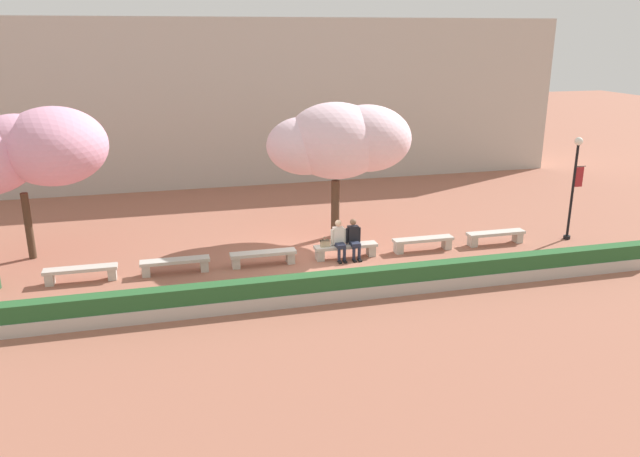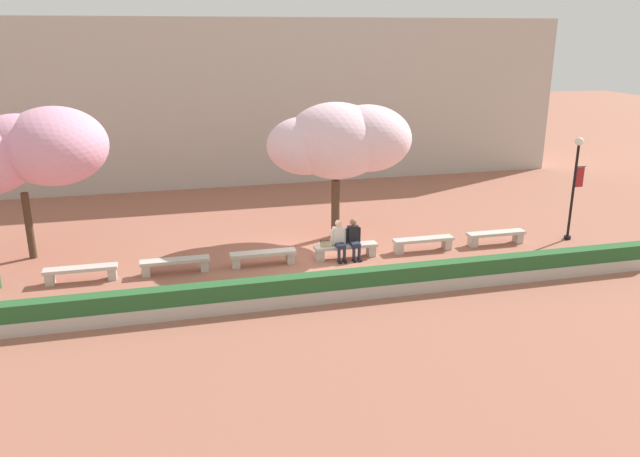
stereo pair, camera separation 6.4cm
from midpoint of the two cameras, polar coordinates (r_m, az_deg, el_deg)
name	(u,v)px [view 2 (the right image)]	position (r m, az deg, el deg)	size (l,w,h in m)	color
ground_plane	(305,261)	(20.00, -1.27, -3.02)	(100.00, 100.00, 0.00)	#9E604C
building_facade	(246,100)	(31.39, -6.74, 11.59)	(31.19, 4.00, 7.66)	#B7B2A8
stone_bench_west_end	(81,272)	(19.60, -20.94, -3.70)	(2.08, 0.43, 0.45)	#BCB7AD
stone_bench_near_west	(175,263)	(19.44, -13.01, -3.13)	(2.08, 0.43, 0.45)	#BCB7AD
stone_bench_center	(263,256)	(19.65, -5.12, -2.50)	(2.08, 0.43, 0.45)	#BCB7AD
stone_bench_near_east	(346,249)	(20.22, 2.46, -1.85)	(2.08, 0.43, 0.45)	#BCB7AD
stone_bench_east_end	(423,242)	(21.13, 9.50, -1.22)	(2.08, 0.43, 0.45)	#BCB7AD
stone_bench_far_east	(496,236)	(22.33, 15.87, -0.64)	(2.08, 0.43, 0.45)	#BCB7AD
person_seated_left	(339,238)	(19.98, 1.84, -0.92)	(0.51, 0.69, 1.29)	black
person_seated_right	(354,237)	(20.12, 3.20, -0.80)	(0.51, 0.68, 1.29)	black
handbag	(325,243)	(19.93, 0.56, -1.32)	(0.30, 0.15, 0.34)	tan
cherry_tree_main	(339,141)	(21.60, 1.86, 8.00)	(4.93, 3.70, 4.76)	#473323
cherry_tree_secondary	(21,149)	(21.58, -25.63, 6.54)	(5.40, 3.62, 4.82)	#473323
lamp_post_with_banner	(575,179)	(23.26, 22.35, 4.22)	(0.54, 0.28, 3.62)	black
planter_hedge_foreground	(331,287)	(17.05, 1.13, -5.36)	(20.42, 0.50, 0.80)	#BCB7AD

